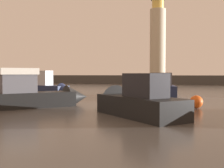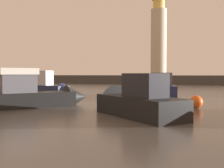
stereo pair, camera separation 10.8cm
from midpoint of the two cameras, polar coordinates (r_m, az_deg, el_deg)
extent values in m
plane|color=#4C4742|center=(33.98, 8.93, -1.96)|extent=(220.00, 220.00, 0.00)
cube|color=#423F3D|center=(65.94, 13.17, 0.84)|extent=(75.47, 4.60, 2.02)
cylinder|color=beige|center=(66.80, 9.51, 8.35)|extent=(3.64, 3.64, 15.36)
cylinder|color=#F2CC59|center=(68.32, 9.56, 15.67)|extent=(2.73, 2.73, 2.15)
cube|color=#1E284C|center=(30.91, -13.04, -1.32)|extent=(5.53, 3.23, 1.15)
cone|color=#1E284C|center=(28.68, -9.03, -1.44)|extent=(1.92, 1.98, 1.60)
cube|color=silver|center=(31.07, -13.40, 1.21)|extent=(1.80, 1.53, 1.58)
cube|color=black|center=(20.74, -15.92, -3.11)|extent=(5.43, 5.81, 1.07)
cone|color=black|center=(21.90, -7.03, -2.63)|extent=(2.53, 2.52, 1.85)
cube|color=#595960|center=(20.45, -18.43, 0.07)|extent=(2.59, 2.67, 1.26)
cube|color=silver|center=(20.44, -18.45, 2.46)|extent=(2.85, 2.93, 0.44)
cube|color=#1E284C|center=(28.55, 9.93, -1.45)|extent=(3.86, 7.46, 1.27)
cone|color=#1E284C|center=(32.73, 9.52, -0.89)|extent=(2.85, 2.73, 2.46)
cube|color=#595960|center=(27.58, 10.05, 1.02)|extent=(2.31, 2.41, 1.22)
cube|color=black|center=(15.70, 5.70, -4.59)|extent=(5.90, 5.59, 1.13)
cone|color=black|center=(18.64, -0.75, -3.35)|extent=(2.87, 2.88, 2.10)
cube|color=#232328|center=(15.21, 6.83, -0.24)|extent=(2.76, 2.66, 1.29)
sphere|color=#EA5919|center=(20.26, 16.92, -3.49)|extent=(0.89, 0.89, 0.89)
camera|label=1|loc=(0.05, -89.86, 0.01)|focal=44.94mm
camera|label=2|loc=(0.05, 90.14, -0.01)|focal=44.94mm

